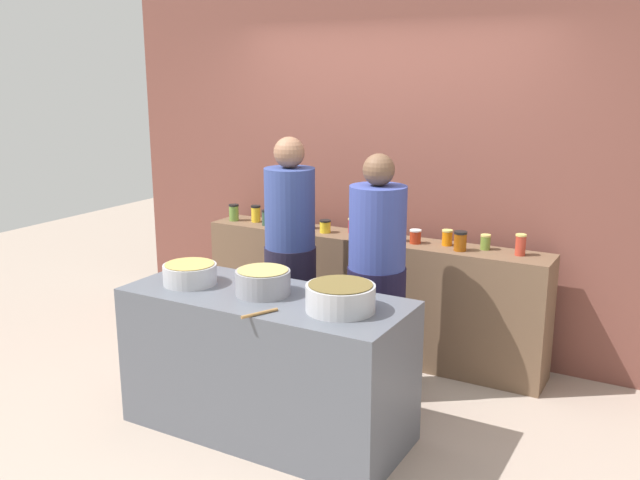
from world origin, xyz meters
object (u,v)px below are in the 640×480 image
preserve_jar_5 (325,226)px  preserve_jar_10 (447,238)px  preserve_jar_12 (485,242)px  cooking_pot_center (263,282)px  preserve_jar_0 (234,212)px  cook_in_cap (376,290)px  cooking_pot_right (340,298)px  preserve_jar_13 (521,245)px  preserve_jar_6 (353,226)px  preserve_jar_2 (266,218)px  preserve_jar_4 (308,221)px  preserve_jar_1 (256,214)px  preserve_jar_11 (460,241)px  preserve_jar_3 (280,219)px  preserve_jar_7 (370,228)px  wooden_spoon (260,313)px  cook_with_tongs (290,267)px  preserve_jar_8 (396,233)px  preserve_jar_9 (415,237)px  cooking_pot_left (190,274)px

preserve_jar_5 → preserve_jar_10: 0.95m
preserve_jar_12 → cooking_pot_center: size_ratio=0.33×
preserve_jar_0 → cook_in_cap: bearing=-20.4°
preserve_jar_5 → cooking_pot_right: 1.63m
preserve_jar_10 → cook_in_cap: 0.74m
preserve_jar_5 → preserve_jar_13: preserve_jar_13 is taller
preserve_jar_6 → preserve_jar_2: bearing=-171.5°
preserve_jar_4 → preserve_jar_12: bearing=1.6°
preserve_jar_1 → cooking_pot_right: (1.54, -1.44, -0.05)m
preserve_jar_13 → preserve_jar_11: bearing=-168.5°
preserve_jar_3 → preserve_jar_5: preserve_jar_3 is taller
preserve_jar_7 → cooking_pot_right: bearing=-70.7°
preserve_jar_3 → cooking_pot_right: size_ratio=0.35×
preserve_jar_1 → preserve_jar_11: size_ratio=1.00×
preserve_jar_0 → preserve_jar_12: 2.09m
preserve_jar_2 → cooking_pot_center: bearing=-57.0°
wooden_spoon → preserve_jar_5: bearing=107.3°
cooking_pot_right → cook_with_tongs: cook_with_tongs is taller
preserve_jar_8 → cook_with_tongs: (-0.58, -0.53, -0.21)m
preserve_jar_2 → preserve_jar_7: bearing=4.4°
preserve_jar_2 → preserve_jar_13: bearing=2.1°
preserve_jar_9 → cooking_pot_center: preserve_jar_9 is taller
preserve_jar_2 → preserve_jar_9: preserve_jar_2 is taller
preserve_jar_7 → preserve_jar_11: size_ratio=0.97×
preserve_jar_4 → preserve_jar_2: bearing=-169.3°
preserve_jar_2 → preserve_jar_12: 1.76m
preserve_jar_5 → preserve_jar_12: 1.22m
preserve_jar_4 → preserve_jar_13: 1.66m
preserve_jar_12 → preserve_jar_13: size_ratio=0.73×
preserve_jar_12 → cooking_pot_center: (-0.89, -1.45, -0.03)m
cooking_pot_center → wooden_spoon: cooking_pot_center is taller
preserve_jar_11 → preserve_jar_1: bearing=177.6°
preserve_jar_10 → cook_with_tongs: size_ratio=0.07×
preserve_jar_6 → cooking_pot_center: preserve_jar_6 is taller
preserve_jar_10 → wooden_spoon: size_ratio=0.51×
cooking_pot_center → wooden_spoon: 0.36m
preserve_jar_11 → cooking_pot_left: bearing=-131.9°
preserve_jar_8 → cooking_pot_left: preserve_jar_8 is taller
preserve_jar_5 → preserve_jar_3: bearing=-179.0°
preserve_jar_6 → preserve_jar_8: size_ratio=0.89×
cooking_pot_right → cook_with_tongs: size_ratio=0.23×
preserve_jar_1 → cooking_pot_right: preserve_jar_1 is taller
cooking_pot_left → cook_with_tongs: size_ratio=0.19×
preserve_jar_1 → cooking_pot_center: bearing=-54.2°
preserve_jar_4 → preserve_jar_11: 1.27m
preserve_jar_2 → cooking_pot_left: 1.44m
preserve_jar_0 → preserve_jar_7: size_ratio=1.03×
preserve_jar_10 → preserve_jar_12: (0.27, 0.02, -0.00)m
preserve_jar_1 → preserve_jar_8: bearing=-1.9°
preserve_jar_4 → wooden_spoon: preserve_jar_4 is taller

